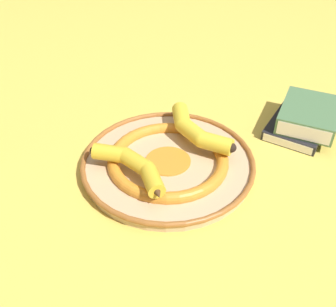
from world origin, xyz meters
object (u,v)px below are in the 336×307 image
at_px(banana_a, 133,165).
at_px(book_stack, 305,119).
at_px(decorative_bowl, 168,162).
at_px(banana_b, 195,129).

relative_size(banana_a, book_stack, 0.99).
xyz_separation_m(decorative_bowl, book_stack, (0.12, 0.31, 0.02)).
height_order(decorative_bowl, banana_a, banana_a).
distance_m(decorative_bowl, banana_a, 0.09).
bearing_deg(book_stack, banana_b, -44.68).
bearing_deg(decorative_bowl, banana_a, -95.21).
relative_size(decorative_bowl, book_stack, 1.76).
height_order(decorative_bowl, book_stack, book_stack).
distance_m(banana_b, book_stack, 0.26).
height_order(banana_b, book_stack, banana_b).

